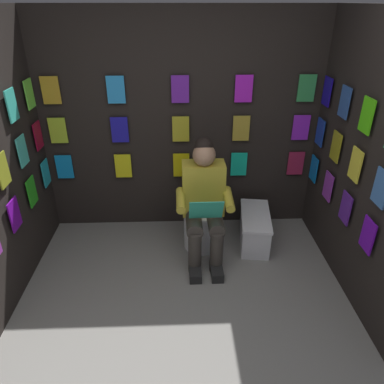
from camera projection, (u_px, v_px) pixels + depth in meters
name	position (u px, v px, depth m)	size (l,w,h in m)	color
ground_plane	(186.00, 376.00, 2.48)	(30.00, 30.00, 0.00)	gray
display_wall_back	(181.00, 126.00, 3.73)	(2.92, 0.14, 2.25)	black
display_wall_left	(366.00, 164.00, 2.87)	(0.14, 1.97, 2.25)	black
toilet	(202.00, 214.00, 3.72)	(0.41, 0.56, 0.77)	white
person_reading	(204.00, 202.00, 3.40)	(0.53, 0.68, 1.19)	gold
comic_longbox_near	(255.00, 228.00, 3.78)	(0.37, 0.68, 0.34)	silver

